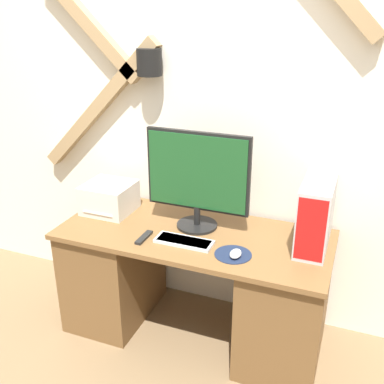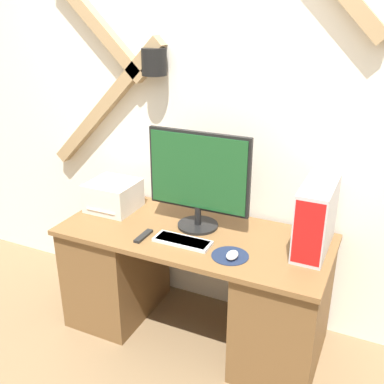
# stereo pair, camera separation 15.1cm
# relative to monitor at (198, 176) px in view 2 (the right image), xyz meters

# --- Properties ---
(ground_plane) EXTENTS (12.00, 12.00, 0.00)m
(ground_plane) POSITION_rel_monitor_xyz_m (0.01, -0.43, -1.04)
(ground_plane) COLOR brown
(wall_back) EXTENTS (6.40, 0.20, 2.70)m
(wall_back) POSITION_rel_monitor_xyz_m (0.01, 0.31, 0.33)
(wall_back) COLOR silver
(wall_back) RESTS_ON ground_plane
(desk) EXTENTS (1.60, 0.69, 0.72)m
(desk) POSITION_rel_monitor_xyz_m (0.01, -0.09, -0.67)
(desk) COLOR brown
(desk) RESTS_ON ground_plane
(monitor) EXTENTS (0.63, 0.25, 0.59)m
(monitor) POSITION_rel_monitor_xyz_m (0.00, 0.00, 0.00)
(monitor) COLOR black
(monitor) RESTS_ON desk
(keyboard) EXTENTS (0.33, 0.12, 0.02)m
(keyboard) POSITION_rel_monitor_xyz_m (0.01, -0.22, -0.31)
(keyboard) COLOR silver
(keyboard) RESTS_ON desk
(mousepad) EXTENTS (0.20, 0.20, 0.00)m
(mousepad) POSITION_rel_monitor_xyz_m (0.30, -0.25, -0.32)
(mousepad) COLOR #19233D
(mousepad) RESTS_ON desk
(mouse) EXTENTS (0.06, 0.09, 0.04)m
(mouse) POSITION_rel_monitor_xyz_m (0.32, -0.27, -0.30)
(mouse) COLOR silver
(mouse) RESTS_ON mousepad
(computer_tower) EXTENTS (0.16, 0.44, 0.38)m
(computer_tower) POSITION_rel_monitor_xyz_m (0.68, 0.02, -0.13)
(computer_tower) COLOR #B2B2B7
(computer_tower) RESTS_ON desk
(printer) EXTENTS (0.30, 0.29, 0.19)m
(printer) POSITION_rel_monitor_xyz_m (-0.61, -0.00, -0.23)
(printer) COLOR beige
(printer) RESTS_ON desk
(remote_control) EXTENTS (0.04, 0.16, 0.02)m
(remote_control) POSITION_rel_monitor_xyz_m (-0.23, -0.26, -0.31)
(remote_control) COLOR black
(remote_control) RESTS_ON desk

